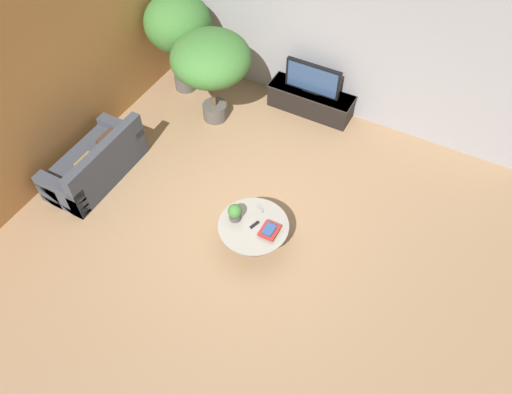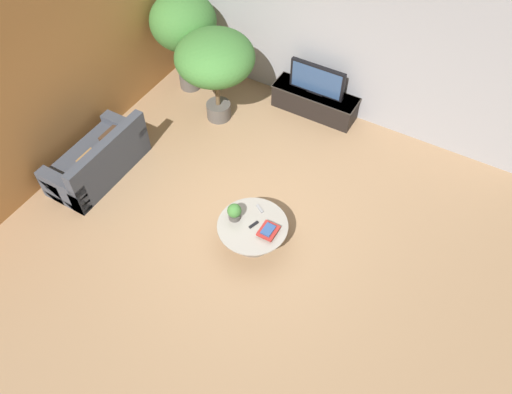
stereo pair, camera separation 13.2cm
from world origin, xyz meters
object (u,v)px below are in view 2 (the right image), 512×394
media_console (315,102)px  television (317,80)px  couch_by_wall (98,160)px  potted_palm_tall (183,24)px  potted_plant_tabletop (234,212)px  potted_palm_corner (215,60)px  coffee_table (253,230)px

media_console → television: 0.50m
couch_by_wall → television: bearing=142.7°
couch_by_wall → potted_palm_tall: size_ratio=0.89×
couch_by_wall → potted_plant_tabletop: bearing=90.6°
potted_palm_tall → potted_palm_corner: (0.97, -0.48, -0.11)m
media_console → potted_plant_tabletop: potted_plant_tabletop is taller
television → coffee_table: 3.19m
media_console → potted_plant_tabletop: size_ratio=5.75×
media_console → potted_palm_corner: bearing=-145.5°
coffee_table → potted_palm_tall: bearing=138.4°
television → coffee_table: size_ratio=1.00×
television → potted_palm_corner: size_ratio=0.60×
media_console → potted_plant_tabletop: 3.16m
coffee_table → potted_plant_tabletop: bearing=-176.5°
couch_by_wall → potted_palm_corner: potted_palm_corner is taller
coffee_table → couch_by_wall: bearing=-179.1°
couch_by_wall → potted_palm_corner: (0.94, 2.16, 0.97)m
media_console → television: size_ratio=1.55×
potted_palm_tall → couch_by_wall: bearing=-89.5°
media_console → coffee_table: bearing=-80.9°
potted_palm_corner → potted_palm_tall: bearing=153.6°
couch_by_wall → potted_plant_tabletop: (2.61, 0.03, 0.28)m
television → potted_palm_tall: bearing=-167.9°
television → media_console: bearing=90.0°
coffee_table → potted_plant_tabletop: potted_plant_tabletop is taller
potted_palm_tall → potted_plant_tabletop: 3.79m
television → potted_plant_tabletop: (0.21, -3.13, -0.17)m
coffee_table → couch_by_wall: couch_by_wall is taller
television → potted_plant_tabletop: television is taller
television → potted_palm_corner: bearing=-145.6°
television → potted_plant_tabletop: bearing=-86.2°
potted_palm_tall → potted_palm_corner: bearing=-26.4°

